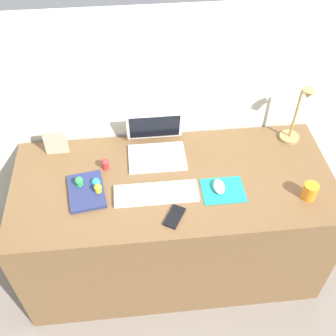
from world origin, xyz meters
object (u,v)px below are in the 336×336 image
object	(u,v)px
notebook_pad	(86,191)
toy_figurine_red	(105,164)
desk_lamp	(298,116)
toy_figurine_green	(79,182)
keyboard	(156,193)
toy_figurine_yellow	(98,189)
coffee_mug	(310,191)
toy_figurine_cyan	(96,182)
mouse	(219,187)
laptop	(156,144)
picture_frame	(56,142)
cell_phone	(174,217)

from	to	relation	value
notebook_pad	toy_figurine_red	xyz separation A→B (m)	(0.09, 0.16, 0.02)
desk_lamp	toy_figurine_green	distance (m)	1.18
keyboard	toy_figurine_yellow	size ratio (longest dim) A/B	6.16
notebook_pad	coffee_mug	world-z (taller)	coffee_mug
toy_figurine_yellow	toy_figurine_cyan	xyz separation A→B (m)	(-0.01, 0.06, -0.01)
keyboard	coffee_mug	size ratio (longest dim) A/B	4.82
notebook_pad	toy_figurine_yellow	world-z (taller)	toy_figurine_yellow
mouse	coffee_mug	xyz separation A→B (m)	(0.42, -0.09, 0.02)
laptop	toy_figurine_cyan	world-z (taller)	laptop
picture_frame	toy_figurine_red	size ratio (longest dim) A/B	2.33
cell_phone	coffee_mug	bearing A→B (deg)	34.82
mouse	toy_figurine_red	bearing A→B (deg)	159.84
picture_frame	toy_figurine_green	size ratio (longest dim) A/B	2.23
notebook_pad	keyboard	bearing A→B (deg)	-16.67
mouse	coffee_mug	bearing A→B (deg)	-12.39
notebook_pad	desk_lamp	bearing A→B (deg)	4.71
cell_phone	picture_frame	distance (m)	0.76
laptop	toy_figurine_yellow	world-z (taller)	laptop
picture_frame	coffee_mug	world-z (taller)	picture_frame
cell_phone	picture_frame	bearing A→B (deg)	169.16
laptop	keyboard	bearing A→B (deg)	-94.58
laptop	mouse	bearing A→B (deg)	-47.21
picture_frame	toy_figurine_cyan	distance (m)	0.34
cell_phone	picture_frame	world-z (taller)	picture_frame
desk_lamp	coffee_mug	bearing A→B (deg)	-95.87
toy_figurine_cyan	picture_frame	bearing A→B (deg)	128.83
keyboard	toy_figurine_red	bearing A→B (deg)	139.86
notebook_pad	toy_figurine_red	bearing A→B (deg)	50.62
desk_lamp	notebook_pad	bearing A→B (deg)	-166.95
toy_figurine_cyan	desk_lamp	bearing A→B (deg)	11.43
coffee_mug	toy_figurine_yellow	distance (m)	1.02
laptop	picture_frame	size ratio (longest dim) A/B	2.00
mouse	notebook_pad	distance (m)	0.65
laptop	coffee_mug	distance (m)	0.81
toy_figurine_green	mouse	bearing A→B (deg)	-7.26
toy_figurine_yellow	keyboard	bearing A→B (deg)	-6.95
keyboard	desk_lamp	size ratio (longest dim) A/B	1.09
toy_figurine_green	toy_figurine_yellow	world-z (taller)	same
keyboard	toy_figurine_red	xyz separation A→B (m)	(-0.25, 0.21, 0.02)
picture_frame	toy_figurine_green	distance (m)	0.30
toy_figurine_red	toy_figurine_yellow	bearing A→B (deg)	-101.21
desk_lamp	toy_figurine_green	bearing A→B (deg)	-169.24
cell_phone	notebook_pad	bearing A→B (deg)	-175.24
picture_frame	toy_figurine_cyan	xyz separation A→B (m)	(0.21, -0.26, -0.05)
desk_lamp	toy_figurine_cyan	size ratio (longest dim) A/B	7.77
coffee_mug	toy_figurine_yellow	world-z (taller)	coffee_mug
picture_frame	toy_figurine_red	xyz separation A→B (m)	(0.26, -0.15, -0.04)
mouse	toy_figurine_green	bearing A→B (deg)	172.74
toy_figurine_green	toy_figurine_yellow	distance (m)	0.11
keyboard	toy_figurine_yellow	world-z (taller)	toy_figurine_yellow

